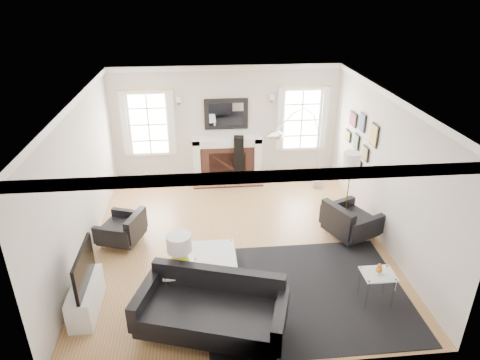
{
  "coord_description": "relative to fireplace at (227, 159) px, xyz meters",
  "views": [
    {
      "loc": [
        -0.62,
        -6.95,
        4.61
      ],
      "look_at": [
        0.08,
        0.3,
        1.15
      ],
      "focal_mm": 32.0,
      "sensor_mm": 36.0,
      "label": 1
    }
  ],
  "objects": [
    {
      "name": "side_table_left",
      "position": [
        -1.01,
        -4.35,
        -0.07
      ],
      "size": [
        0.52,
        0.52,
        0.58
      ],
      "color": "silver",
      "rests_on": "floor"
    },
    {
      "name": "tv_unit",
      "position": [
        -2.44,
        -4.49,
        -0.21
      ],
      "size": [
        0.35,
        1.0,
        1.09
      ],
      "color": "white",
      "rests_on": "floor"
    },
    {
      "name": "front_wall",
      "position": [
        0.0,
        -5.79,
        0.86
      ],
      "size": [
        5.5,
        0.04,
        2.8
      ],
      "primitive_type": "cube",
      "color": "silver",
      "rests_on": "floor"
    },
    {
      "name": "right_wall",
      "position": [
        2.75,
        -2.79,
        0.86
      ],
      "size": [
        0.04,
        6.0,
        2.8
      ],
      "primitive_type": "cube",
      "color": "silver",
      "rests_on": "floor"
    },
    {
      "name": "armchair_right",
      "position": [
        2.14,
        -2.9,
        -0.19
      ],
      "size": [
        1.13,
        1.19,
        0.63
      ],
      "color": "black",
      "rests_on": "floor"
    },
    {
      "name": "armchair_left",
      "position": [
        -2.15,
        -2.68,
        -0.24
      ],
      "size": [
        0.94,
        1.0,
        0.55
      ],
      "color": "black",
      "rests_on": "floor"
    },
    {
      "name": "coffee_table",
      "position": [
        -0.56,
        -3.75,
        -0.19
      ],
      "size": [
        0.87,
        0.87,
        0.39
      ],
      "color": "silver",
      "rests_on": "floor"
    },
    {
      "name": "mantel_mirror",
      "position": [
        0.0,
        0.16,
        1.11
      ],
      "size": [
        1.05,
        0.07,
        0.75
      ],
      "color": "black",
      "rests_on": "back_wall"
    },
    {
      "name": "window_left",
      "position": [
        -1.85,
        0.16,
        0.92
      ],
      "size": [
        1.24,
        0.15,
        1.62
      ],
      "color": "white",
      "rests_on": "back_wall"
    },
    {
      "name": "left_wall",
      "position": [
        -2.75,
        -2.79,
        0.86
      ],
      "size": [
        0.04,
        6.0,
        2.8
      ],
      "primitive_type": "cube",
      "color": "silver",
      "rests_on": "floor"
    },
    {
      "name": "gourd_lamp",
      "position": [
        -1.01,
        -4.35,
        0.38
      ],
      "size": [
        0.37,
        0.37,
        0.6
      ],
      "color": "#CFD31A",
      "rests_on": "side_table_left"
    },
    {
      "name": "floor",
      "position": [
        0.0,
        -2.79,
        -0.54
      ],
      "size": [
        6.0,
        6.0,
        0.0
      ],
      "primitive_type": "plane",
      "color": "olive",
      "rests_on": "ground"
    },
    {
      "name": "stick_floor_lamp",
      "position": [
        2.2,
        -2.51,
        0.87
      ],
      "size": [
        0.33,
        0.33,
        1.63
      ],
      "color": "gold",
      "rests_on": "floor"
    },
    {
      "name": "back_wall",
      "position": [
        0.0,
        0.21,
        0.86
      ],
      "size": [
        5.5,
        0.04,
        2.8
      ],
      "primitive_type": "cube",
      "color": "silver",
      "rests_on": "floor"
    },
    {
      "name": "crown_molding",
      "position": [
        0.0,
        -2.79,
        2.2
      ],
      "size": [
        5.5,
        6.0,
        0.12
      ],
      "primitive_type": "cube",
      "color": "white",
      "rests_on": "back_wall"
    },
    {
      "name": "ceiling",
      "position": [
        0.0,
        -2.79,
        2.26
      ],
      "size": [
        5.5,
        6.0,
        0.02
      ],
      "primitive_type": "cube",
      "color": "white",
      "rests_on": "back_wall"
    },
    {
      "name": "window_right",
      "position": [
        1.85,
        0.16,
        0.92
      ],
      "size": [
        1.24,
        0.15,
        1.62
      ],
      "color": "white",
      "rests_on": "back_wall"
    },
    {
      "name": "area_rug",
      "position": [
        0.96,
        -4.4,
        -0.54
      ],
      "size": [
        3.21,
        2.68,
        0.01
      ],
      "primitive_type": "cube",
      "rotation": [
        0.0,
        0.0,
        0.0
      ],
      "color": "black",
      "rests_on": "floor"
    },
    {
      "name": "sofa",
      "position": [
        -0.56,
        -5.05,
        -0.17
      ],
      "size": [
        2.28,
        1.53,
        0.68
      ],
      "color": "black",
      "rests_on": "floor"
    },
    {
      "name": "orange_vase",
      "position": [
        1.98,
        -4.71,
        0.09
      ],
      "size": [
        0.1,
        0.1,
        0.16
      ],
      "color": "#C66619",
      "rests_on": "nesting_table"
    },
    {
      "name": "gallery_wall",
      "position": [
        2.72,
        -1.5,
        0.99
      ],
      "size": [
        0.04,
        1.73,
        1.29
      ],
      "color": "black",
      "rests_on": "right_wall"
    },
    {
      "name": "speaker_tower",
      "position": [
        0.28,
        -0.14,
        0.04
      ],
      "size": [
        0.26,
        0.26,
        1.17
      ],
      "primitive_type": "cube",
      "rotation": [
        0.0,
        0.0,
        -0.1
      ],
      "color": "black",
      "rests_on": "floor"
    },
    {
      "name": "fireplace",
      "position": [
        0.0,
        0.0,
        0.0
      ],
      "size": [
        1.7,
        0.69,
        1.11
      ],
      "color": "white",
      "rests_on": "floor"
    },
    {
      "name": "arc_floor_lamp",
      "position": [
        1.51,
        -1.06,
        0.62
      ],
      "size": [
        1.52,
        1.41,
        2.15
      ],
      "color": "silver",
      "rests_on": "floor"
    },
    {
      "name": "nesting_table",
      "position": [
        1.98,
        -4.71,
        -0.12
      ],
      "size": [
        0.49,
        0.41,
        0.54
      ],
      "color": "silver",
      "rests_on": "floor"
    }
  ]
}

